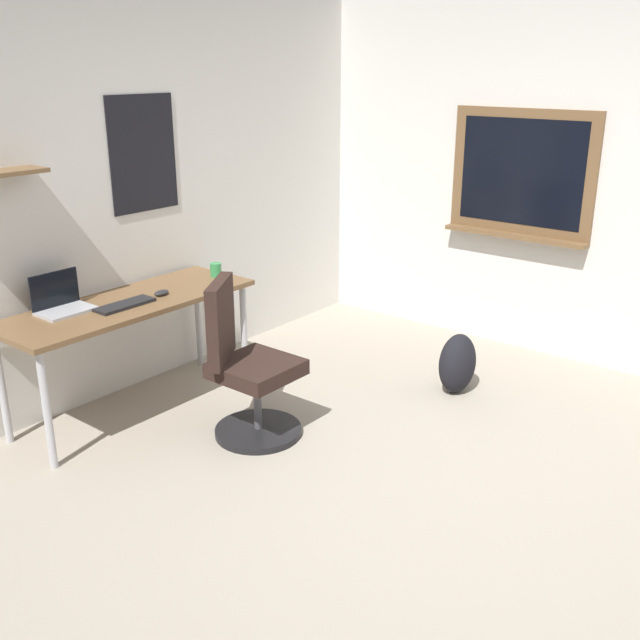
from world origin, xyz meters
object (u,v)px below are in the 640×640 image
at_px(office_chair, 246,371).
at_px(backpack, 457,363).
at_px(desk, 130,312).
at_px(keyboard, 125,305).
at_px(laptop, 62,302).
at_px(computer_mouse, 162,293).
at_px(coffee_mug, 216,270).

distance_m(office_chair, backpack, 1.49).
distance_m(desk, backpack, 2.16).
distance_m(keyboard, backpack, 2.19).
relative_size(desk, keyboard, 4.40).
height_order(laptop, computer_mouse, laptop).
bearing_deg(office_chair, keyboard, 111.24).
relative_size(desk, office_chair, 1.71).
xyz_separation_m(office_chair, coffee_mug, (0.52, 0.77, 0.37)).
bearing_deg(laptop, office_chair, -58.84).
bearing_deg(office_chair, computer_mouse, 89.96).
relative_size(desk, backpack, 3.97).
bearing_deg(keyboard, backpack, -41.40).
relative_size(laptop, backpack, 0.76).
relative_size(office_chair, coffee_mug, 10.33).
height_order(office_chair, laptop, laptop).
bearing_deg(laptop, keyboard, -36.93).
relative_size(office_chair, computer_mouse, 9.13).
distance_m(laptop, computer_mouse, 0.60).
bearing_deg(backpack, coffee_mug, 118.72).
distance_m(laptop, backpack, 2.54).
bearing_deg(desk, computer_mouse, -20.08).
relative_size(desk, laptop, 5.25).
distance_m(laptop, keyboard, 0.36).
xyz_separation_m(computer_mouse, coffee_mug, (0.51, 0.05, 0.03)).
relative_size(laptop, coffee_mug, 3.37).
distance_m(office_chair, keyboard, 0.84).
bearing_deg(computer_mouse, coffee_mug, 5.55).
relative_size(computer_mouse, coffee_mug, 1.13).
xyz_separation_m(desk, coffee_mug, (0.71, -0.02, 0.12)).
bearing_deg(coffee_mug, desk, 178.18).
xyz_separation_m(laptop, coffee_mug, (1.08, -0.16, -0.01)).
distance_m(coffee_mug, backpack, 1.75).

